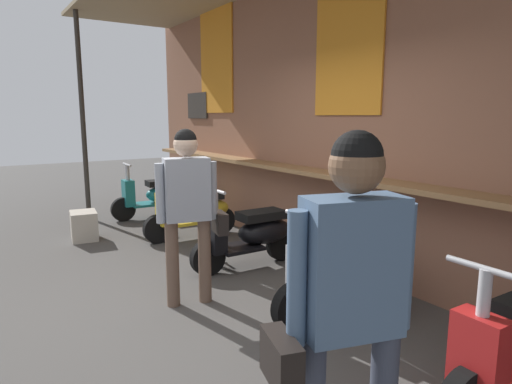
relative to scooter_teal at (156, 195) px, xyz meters
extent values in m
plane|color=#474442|center=(3.80, -1.08, -0.39)|extent=(28.73, 28.73, 0.00)
cube|color=#8C5B44|center=(3.80, 0.94, 1.43)|extent=(10.26, 0.25, 3.64)
cube|color=olive|center=(3.80, 0.64, 0.72)|extent=(9.24, 0.36, 0.05)
cube|color=orange|center=(0.76, 0.80, 2.26)|extent=(1.03, 0.02, 1.69)
cube|color=orange|center=(3.70, 0.80, 2.14)|extent=(0.98, 0.02, 1.55)
cube|color=#2D2823|center=(0.06, 0.80, 1.54)|extent=(0.73, 0.03, 0.45)
cylinder|color=#332D28|center=(-0.51, -1.03, 1.34)|extent=(0.08, 0.08, 3.45)
ellipsoid|color=#197075|center=(0.01, 0.17, 0.01)|extent=(0.42, 0.72, 0.30)
cube|color=black|center=(0.01, 0.12, 0.21)|extent=(0.33, 0.57, 0.10)
cube|color=#197075|center=(-0.01, -0.18, -0.14)|extent=(0.41, 0.52, 0.04)
cube|color=#197075|center=(-0.03, -0.48, 0.08)|extent=(0.29, 0.18, 0.44)
cylinder|color=#B7B7BC|center=(-0.03, -0.48, 0.21)|extent=(0.07, 0.07, 0.70)
cylinder|color=#B7B7BC|center=(-0.03, -0.48, 0.56)|extent=(0.46, 0.06, 0.04)
cylinder|color=black|center=(-0.03, -0.58, -0.19)|extent=(0.12, 0.41, 0.40)
cylinder|color=black|center=(0.02, 0.42, -0.19)|extent=(0.12, 0.41, 0.40)
ellipsoid|color=gold|center=(1.56, 0.17, 0.01)|extent=(0.41, 0.71, 0.30)
cube|color=black|center=(1.56, 0.12, 0.21)|extent=(0.32, 0.56, 0.10)
cube|color=gold|center=(1.55, -0.18, -0.14)|extent=(0.40, 0.51, 0.04)
cube|color=gold|center=(1.54, -0.48, 0.08)|extent=(0.29, 0.17, 0.44)
cylinder|color=#B7B7BC|center=(1.54, -0.48, 0.21)|extent=(0.07, 0.07, 0.70)
cylinder|color=#B7B7BC|center=(1.54, -0.48, 0.56)|extent=(0.46, 0.05, 0.04)
cylinder|color=black|center=(1.54, -0.58, -0.19)|extent=(0.11, 0.40, 0.40)
cylinder|color=black|center=(1.57, 0.42, -0.19)|extent=(0.11, 0.40, 0.40)
ellipsoid|color=black|center=(3.06, 0.17, 0.01)|extent=(0.40, 0.71, 0.30)
cube|color=black|center=(3.06, 0.12, 0.21)|extent=(0.32, 0.56, 0.10)
cube|color=black|center=(3.05, -0.18, -0.14)|extent=(0.39, 0.51, 0.04)
cube|color=black|center=(3.04, -0.48, 0.08)|extent=(0.28, 0.17, 0.44)
cylinder|color=#B7B7BC|center=(3.04, -0.48, 0.21)|extent=(0.07, 0.07, 0.70)
cylinder|color=#B7B7BC|center=(3.04, -0.48, 0.56)|extent=(0.46, 0.05, 0.04)
cylinder|color=black|center=(3.04, -0.58, -0.19)|extent=(0.11, 0.40, 0.40)
cylinder|color=black|center=(3.07, 0.42, -0.19)|extent=(0.11, 0.40, 0.40)
ellipsoid|color=#B2B5BA|center=(4.55, 0.17, 0.01)|extent=(0.39, 0.70, 0.30)
cube|color=black|center=(4.55, 0.12, 0.21)|extent=(0.31, 0.55, 0.10)
cube|color=#B2B5BA|center=(4.56, -0.18, -0.14)|extent=(0.39, 0.50, 0.04)
cube|color=#B2B5BA|center=(4.56, -0.48, 0.08)|extent=(0.28, 0.16, 0.44)
cylinder|color=#B7B7BC|center=(4.56, -0.48, 0.21)|extent=(0.07, 0.07, 0.70)
cylinder|color=#B7B7BC|center=(4.56, -0.48, 0.56)|extent=(0.46, 0.04, 0.04)
cylinder|color=black|center=(4.56, -0.58, -0.19)|extent=(0.10, 0.40, 0.40)
cylinder|color=black|center=(4.55, 0.42, -0.19)|extent=(0.10, 0.40, 0.40)
cube|color=red|center=(6.06, -0.18, -0.14)|extent=(0.39, 0.51, 0.04)
cube|color=red|center=(6.06, -0.48, 0.08)|extent=(0.28, 0.17, 0.44)
cylinder|color=#B7B7BC|center=(6.06, -0.48, 0.21)|extent=(0.07, 0.07, 0.70)
cylinder|color=#B7B7BC|center=(6.06, -0.48, 0.56)|extent=(0.46, 0.05, 0.04)
cube|color=slate|center=(6.00, -1.43, 0.74)|extent=(0.31, 0.46, 0.59)
sphere|color=brown|center=(6.00, -1.43, 1.16)|extent=(0.23, 0.23, 0.23)
sphere|color=black|center=(6.00, -1.43, 1.20)|extent=(0.21, 0.21, 0.21)
cylinder|color=slate|center=(6.07, -1.19, 0.72)|extent=(0.08, 0.08, 0.56)
cylinder|color=slate|center=(5.93, -1.67, 0.72)|extent=(0.08, 0.08, 0.56)
cube|color=black|center=(5.93, -1.74, 0.39)|extent=(0.28, 0.17, 0.20)
cylinder|color=brown|center=(3.57, -1.22, 0.02)|extent=(0.12, 0.12, 0.81)
cylinder|color=brown|center=(3.65, -0.93, 0.02)|extent=(0.12, 0.12, 0.81)
cube|color=#999EA8|center=(3.61, -1.07, 0.70)|extent=(0.29, 0.44, 0.57)
sphere|color=beige|center=(3.61, -1.07, 1.11)|extent=(0.22, 0.22, 0.22)
sphere|color=black|center=(3.61, -1.07, 1.15)|extent=(0.20, 0.20, 0.20)
cylinder|color=#999EA8|center=(3.56, -1.31, 0.68)|extent=(0.08, 0.08, 0.54)
cylinder|color=#999EA8|center=(3.66, -0.84, 0.68)|extent=(0.08, 0.08, 0.54)
cube|color=black|center=(3.66, -0.76, 0.36)|extent=(0.28, 0.16, 0.20)
cube|color=#B2A899|center=(0.79, -1.39, -0.18)|extent=(0.48, 0.40, 0.41)
camera|label=1|loc=(7.22, -2.72, 1.36)|focal=30.86mm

